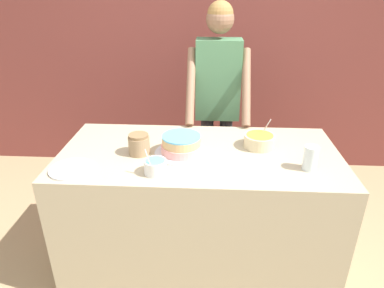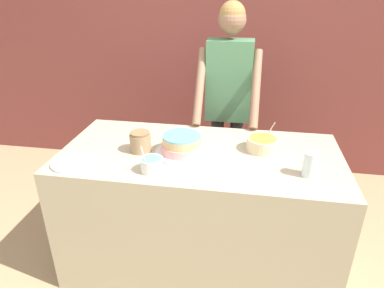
% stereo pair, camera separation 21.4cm
% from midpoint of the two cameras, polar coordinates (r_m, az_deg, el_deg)
% --- Properties ---
extents(wall_back, '(10.00, 0.05, 2.60)m').
position_cam_midpoint_polar(wall_back, '(3.59, 0.49, 15.82)').
color(wall_back, brown).
rests_on(wall_back, ground_plane).
extents(counter, '(1.81, 0.87, 0.91)m').
position_cam_midpoint_polar(counter, '(2.45, -1.41, -10.86)').
color(counter, tan).
rests_on(counter, ground_plane).
extents(person_baker, '(0.49, 0.48, 1.78)m').
position_cam_midpoint_polar(person_baker, '(2.84, 2.15, 9.10)').
color(person_baker, '#2D2D38').
rests_on(person_baker, ground_plane).
extents(cake, '(0.35, 0.35, 0.13)m').
position_cam_midpoint_polar(cake, '(2.17, -4.60, -0.30)').
color(cake, silver).
rests_on(cake, counter).
extents(frosting_bowl_blue, '(0.13, 0.13, 0.16)m').
position_cam_midpoint_polar(frosting_bowl_blue, '(1.98, -9.23, -3.74)').
color(frosting_bowl_blue, white).
rests_on(frosting_bowl_blue, counter).
extents(frosting_bowl_orange, '(0.21, 0.21, 0.18)m').
position_cam_midpoint_polar(frosting_bowl_orange, '(2.28, 8.57, 0.55)').
color(frosting_bowl_orange, beige).
rests_on(frosting_bowl_orange, counter).
extents(drinking_glass, '(0.08, 0.08, 0.15)m').
position_cam_midpoint_polar(drinking_glass, '(2.06, 16.37, -2.34)').
color(drinking_glass, silver).
rests_on(drinking_glass, counter).
extents(ceramic_plate, '(0.26, 0.26, 0.01)m').
position_cam_midpoint_polar(ceramic_plate, '(2.16, -22.14, -3.95)').
color(ceramic_plate, silver).
rests_on(ceramic_plate, counter).
extents(stoneware_jar, '(0.14, 0.14, 0.13)m').
position_cam_midpoint_polar(stoneware_jar, '(2.20, -11.60, -0.11)').
color(stoneware_jar, '#9E7F5B').
rests_on(stoneware_jar, counter).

